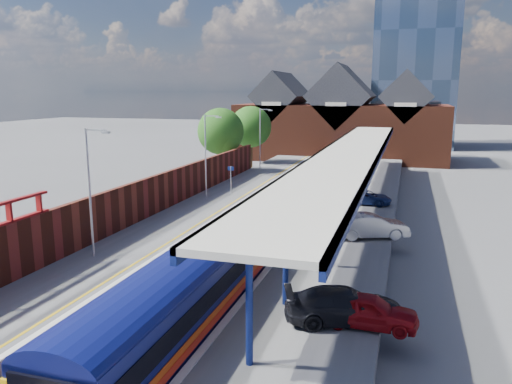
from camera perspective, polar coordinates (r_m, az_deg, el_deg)
ground at (r=48.33m, az=5.15°, el=-0.41°), size 240.00×240.00×0.00m
ballast_bed at (r=38.84m, az=2.10°, el=-3.26°), size 6.00×76.00×0.06m
rails at (r=38.81m, az=2.10°, el=-3.13°), size 4.51×76.00×0.14m
left_platform at (r=40.44m, az=-5.45°, el=-2.03°), size 5.00×76.00×1.00m
right_platform at (r=37.68m, az=10.97°, el=-3.18°), size 6.00×76.00×1.00m
coping_left at (r=39.50m, az=-2.31°, el=-1.52°), size 0.30×76.00×0.05m
coping_right at (r=37.94m, az=6.72°, el=-2.14°), size 0.30×76.00×0.05m
yellow_line at (r=39.70m, az=-3.13°, el=-1.49°), size 0.14×76.00×0.01m
train at (r=43.31m, az=5.91°, el=1.05°), size 2.88×65.91×3.45m
canopy at (r=38.77m, az=10.79°, el=4.38°), size 4.50×52.00×4.48m
lamp_post_b at (r=27.87m, az=-18.30°, el=0.78°), size 1.48×0.18×7.00m
lamp_post_c at (r=41.80m, az=-5.62°, el=4.67°), size 1.48×0.18×7.00m
lamp_post_d at (r=56.83m, az=0.60°, el=6.49°), size 1.48×0.18×7.00m
platform_sign at (r=43.48m, az=-2.89°, el=1.90°), size 0.55×0.08×2.50m
brick_wall at (r=35.50m, az=-13.38°, el=-0.95°), size 0.35×50.00×3.86m
station_building at (r=75.07m, az=9.69°, el=7.88°), size 30.00×12.12×13.78m
glass_tower at (r=96.88m, az=17.91°, el=17.00°), size 14.20×14.20×40.30m
tree_near at (r=56.09m, az=-3.95°, el=6.77°), size 5.20×5.20×8.10m
tree_far at (r=63.30m, az=-0.50°, el=7.32°), size 5.20×5.20×8.10m
parked_car_red at (r=20.05m, az=12.66°, el=-13.05°), size 3.85×1.63×1.30m
parked_car_silver at (r=31.53m, az=13.04°, el=-3.80°), size 4.78×3.07×1.49m
parked_car_dark at (r=20.22m, az=10.09°, el=-12.62°), size 5.04×3.28×1.36m
parked_car_blue at (r=40.84m, az=12.46°, el=-0.59°), size 4.07×1.97×1.12m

